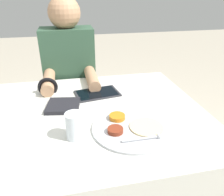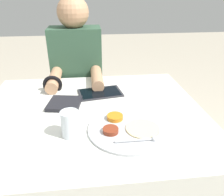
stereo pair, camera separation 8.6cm
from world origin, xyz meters
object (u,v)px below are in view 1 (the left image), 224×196
object	(u,v)px
tablet_device	(97,93)
person_diner	(72,92)
red_notebook	(63,106)
drinking_glass	(75,126)
thali_tray	(131,127)

from	to	relation	value
tablet_device	person_diner	distance (m)	0.44
red_notebook	tablet_device	world-z (taller)	red_notebook
person_diner	drinking_glass	xyz separation A→B (m)	(-0.00, -0.76, 0.21)
red_notebook	person_diner	xyz separation A→B (m)	(0.05, 0.50, -0.16)
thali_tray	red_notebook	xyz separation A→B (m)	(-0.28, 0.24, 0.00)
red_notebook	drinking_glass	distance (m)	0.26
thali_tray	drinking_glass	xyz separation A→B (m)	(-0.23, -0.01, 0.05)
person_diner	drinking_glass	distance (m)	0.78
red_notebook	tablet_device	distance (m)	0.22
red_notebook	thali_tray	bearing A→B (deg)	-41.38
thali_tray	tablet_device	world-z (taller)	thali_tray
tablet_device	red_notebook	bearing A→B (deg)	-147.73
tablet_device	thali_tray	bearing A→B (deg)	-75.91
thali_tray	tablet_device	size ratio (longest dim) A/B	1.30
person_diner	drinking_glass	size ratio (longest dim) A/B	11.58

